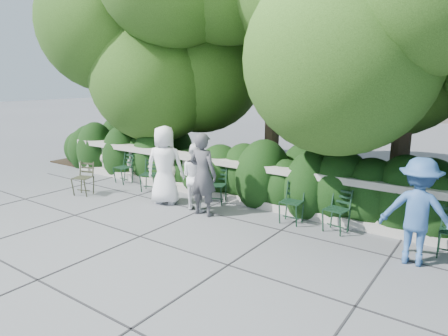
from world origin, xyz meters
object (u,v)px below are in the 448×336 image
Objects in this scene: chair_e at (331,234)px; chair_weathered at (80,196)px; person_older_blue at (417,212)px; chair_d at (214,205)px; chair_a at (120,184)px; chair_c at (288,225)px; person_woman_grey at (203,174)px; chair_b at (148,192)px; person_casual_man at (196,177)px; person_businessman at (165,165)px.

chair_e is 1.00× the size of chair_weathered.
chair_e is at bearing -20.13° from person_older_blue.
chair_a is at bearing 162.96° from chair_d.
person_older_blue is (2.36, -0.34, 0.85)m from chair_c.
chair_weathered is 0.49× the size of person_older_blue.
person_woman_grey reaches higher than chair_c.
person_older_blue reaches higher than chair_b.
person_older_blue is at bearing -171.82° from person_casual_man.
person_businessman is 5.35m from person_older_blue.
chair_a is 0.56× the size of person_casual_man.
chair_a is 1.25m from chair_b.
chair_a is 7.64m from person_older_blue.
chair_d is 0.49× the size of person_older_blue.
person_woman_grey is (-2.65, -0.55, 0.89)m from chair_e.
person_woman_grey is (2.20, -0.49, 0.89)m from chair_b.
chair_c is (3.97, -0.01, 0.00)m from chair_b.
person_older_blue is (4.32, -0.49, 0.85)m from chair_d.
chair_c is at bearing -167.58° from person_woman_grey.
chair_c and chair_weathered have the same top height.
chair_b is 0.46× the size of person_businessman.
chair_e is at bearing -19.20° from chair_d.
chair_c is 1.00× the size of chair_weathered.
person_businessman is 1.23m from person_woman_grey.
chair_d is 0.47× the size of person_woman_grey.
person_woman_grey is (3.31, 0.72, 0.89)m from chair_weathered.
person_businessman reaches higher than person_woman_grey.
chair_b is at bearing -43.64° from person_businessman.
person_businessman reaches higher than chair_d.
person_businessman reaches higher than chair_b.
chair_e is (6.09, -0.08, 0.00)m from chair_a.
person_casual_man is at bearing -33.22° from person_woman_grey.
chair_a is 3.26m from chair_d.
chair_b is 4.85m from chair_e.
chair_a is 3.61m from person_woman_grey.
chair_a is at bearing -13.08° from person_woman_grey.
person_older_blue is (4.13, 0.15, -0.03)m from person_woman_grey.
person_businessman is 1.07× the size of person_older_blue.
person_businessman is at bearing -4.91° from person_older_blue.
chair_a is at bearing 175.45° from chair_c.
person_older_blue reaches higher than chair_e.
person_businessman is at bearing -7.07° from chair_a.
person_casual_man is (-3.00, -0.34, 0.75)m from chair_e.
person_woman_grey is at bearing 150.60° from person_businessman.
person_woman_grey is at bearing 158.53° from person_casual_man.
person_businessman is (2.22, -0.49, 0.91)m from chair_a.
chair_c is 5.23m from chair_weathered.
chair_weathered is at bearing 9.53° from person_woman_grey.
person_casual_man is at bearing 161.64° from person_businessman.
person_casual_man is at bearing -128.35° from chair_d.
chair_e is 0.47× the size of person_woman_grey.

